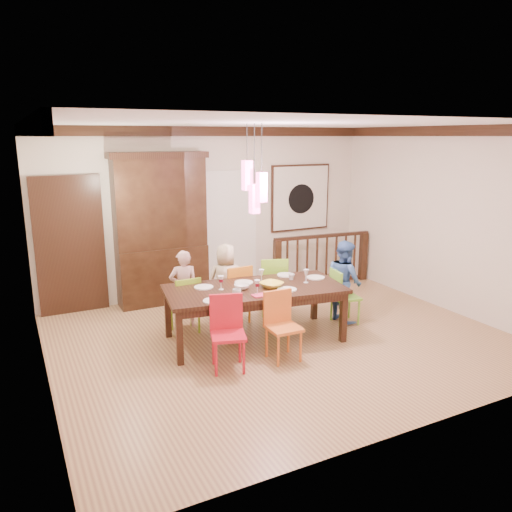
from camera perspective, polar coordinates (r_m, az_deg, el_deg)
name	(u,v)px	position (r m, az deg, el deg)	size (l,w,h in m)	color
floor	(281,338)	(7.04, 2.88, -9.39)	(6.00, 6.00, 0.00)	#936547
ceiling	(284,123)	(6.49, 3.19, 14.92)	(6.00, 6.00, 0.00)	white
wall_back	(212,212)	(8.84, -5.07, 5.09)	(6.00, 6.00, 0.00)	beige
wall_left	(37,261)	(5.77, -23.79, -0.56)	(5.00, 5.00, 0.00)	beige
wall_right	(446,220)	(8.49, 20.94, 3.90)	(5.00, 5.00, 0.00)	beige
crown_molding	(284,130)	(6.48, 3.18, 14.21)	(6.00, 5.00, 0.16)	black
panel_door	(70,248)	(8.29, -20.46, 0.90)	(1.04, 0.07, 2.24)	black
white_doorway	(231,232)	(9.00, -2.86, 2.70)	(0.97, 0.05, 2.22)	silver
painting	(300,198)	(9.59, 5.10, 6.65)	(1.25, 0.06, 1.25)	black
pendant_cluster	(254,187)	(6.49, -0.18, 7.93)	(0.27, 0.21, 1.14)	#F14897
dining_table	(254,292)	(6.78, -0.17, -4.18)	(2.53, 1.42, 0.75)	black
chair_far_left	(185,300)	(7.19, -8.16, -5.01)	(0.38, 0.38, 0.82)	#81AE23
chair_far_mid	(235,289)	(7.50, -2.46, -3.79)	(0.42, 0.42, 0.89)	orange
chair_far_right	(272,281)	(7.84, 1.90, -2.87)	(0.53, 0.53, 0.92)	#82C82B
chair_near_left	(228,329)	(5.98, -3.22, -8.36)	(0.50, 0.50, 0.89)	red
chair_near_mid	(284,322)	(6.25, 3.20, -7.57)	(0.40, 0.40, 0.86)	orange
chair_end_right	(346,292)	(7.56, 10.21, -4.13)	(0.43, 0.43, 0.83)	#75BB33
china_hutch	(161,229)	(8.36, -10.82, 3.04)	(1.58, 0.46, 2.50)	black
balustrade	(322,258)	(9.46, 7.52, -0.28)	(1.97, 0.25, 0.96)	black
person_far_left	(184,289)	(7.34, -8.24, -3.75)	(0.42, 0.28, 1.15)	beige
person_far_mid	(226,282)	(7.59, -3.42, -2.98)	(0.57, 0.37, 1.18)	beige
person_end_right	(344,281)	(7.63, 10.06, -2.82)	(0.60, 0.47, 1.24)	#3D66AC
serving_bowl	(271,285)	(6.75, 1.77, -3.30)	(0.30, 0.30, 0.07)	yellow
small_bowl	(242,287)	(6.68, -1.63, -3.53)	(0.21, 0.21, 0.06)	white
cup_left	(237,292)	(6.41, -2.22, -4.15)	(0.11, 0.11, 0.09)	silver
cup_right	(291,277)	(7.11, 4.07, -2.40)	(0.09, 0.09, 0.09)	silver
plate_far_left	(204,287)	(6.78, -5.99, -3.56)	(0.26, 0.26, 0.01)	white
plate_far_mid	(244,282)	(6.95, -1.40, -3.04)	(0.26, 0.26, 0.01)	white
plate_far_right	(286,275)	(7.34, 3.43, -2.17)	(0.26, 0.26, 0.01)	white
plate_near_left	(213,301)	(6.22, -4.89, -5.12)	(0.26, 0.26, 0.01)	white
plate_near_mid	(287,289)	(6.65, 3.56, -3.83)	(0.26, 0.26, 0.01)	white
plate_end_right	(316,277)	(7.24, 6.83, -2.45)	(0.26, 0.26, 0.01)	white
wine_glass_a	(221,283)	(6.65, -4.02, -3.07)	(0.08, 0.08, 0.19)	#590C19
wine_glass_b	(262,276)	(6.95, 0.63, -2.30)	(0.08, 0.08, 0.19)	silver
wine_glass_c	(257,287)	(6.44, 0.16, -3.58)	(0.08, 0.08, 0.19)	#590C19
wine_glass_d	(306,276)	(6.98, 5.75, -2.29)	(0.08, 0.08, 0.19)	silver
napkin	(260,295)	(6.40, 0.40, -4.51)	(0.18, 0.14, 0.01)	#D83359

